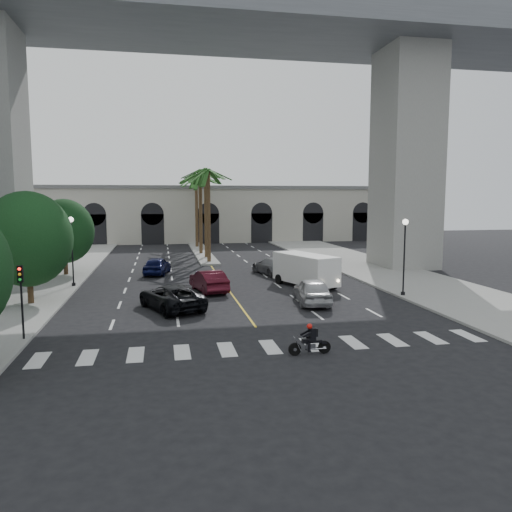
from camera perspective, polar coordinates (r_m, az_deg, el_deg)
The scene contains 24 objects.
ground at distance 24.59m, azimuth 0.88°, elevation -9.34°, with size 140.00×140.00×0.00m, color black.
sidewalk_left at distance 40.05m, azimuth -25.43°, elevation -3.60°, with size 8.00×100.00×0.15m, color gray.
sidewalk_right at distance 43.48m, azimuth 16.46°, elevation -2.44°, with size 8.00×100.00×0.15m, color gray.
median at distance 61.69m, azimuth -6.26°, elevation 0.47°, with size 2.00×24.00×0.20m, color gray.
pier_building at distance 78.32m, azimuth -7.29°, elevation 4.84°, with size 71.00×10.50×8.50m.
bridge at distance 47.34m, azimuth -0.49°, elevation 21.06°, with size 75.00×13.00×26.00m.
palm_a at distance 51.41m, azimuth -5.50°, elevation 9.27°, with size 3.20×3.20×10.30m.
palm_b at distance 55.41m, azimuth -5.78°, elevation 9.37°, with size 3.20×3.20×10.60m.
palm_c at distance 59.35m, azimuth -6.41°, elevation 8.74°, with size 3.20×3.20×10.10m.
palm_d at distance 63.39m, azimuth -6.38°, elevation 9.27°, with size 3.20×3.20×10.90m.
palm_e at distance 67.34m, azimuth -6.86°, elevation 8.73°, with size 3.20×3.20×10.40m.
palm_f at distance 71.36m, azimuth -6.84°, elevation 8.84°, with size 3.20×3.20×10.70m.
street_tree_mid at distance 34.24m, azimuth -24.64°, elevation 1.77°, with size 5.44×5.44×7.21m.
street_tree_far at distance 45.97m, azimuth -21.07°, elevation 2.67°, with size 5.04×5.04×6.68m.
lamp_post_left_far at distance 39.85m, azimuth -20.29°, elevation 1.16°, with size 0.40×0.40×5.35m.
lamp_post_right at distance 35.27m, azimuth 16.60°, elevation 0.62°, with size 0.40×0.40×5.35m.
traffic_signal_far at distance 25.84m, azimuth -25.26°, elevation -3.49°, with size 0.25×0.18×3.65m.
motorcycle_rider at distance 22.09m, azimuth 6.30°, elevation -9.57°, with size 1.92×0.52×1.38m.
car_a at distance 32.28m, azimuth 6.46°, elevation -3.95°, with size 1.99×4.94×1.68m, color #9E9FA3.
car_b at distance 36.25m, azimuth -5.43°, elevation -2.85°, with size 1.67×4.78×1.57m, color #410D18.
car_c at distance 30.84m, azimuth -9.67°, elevation -4.65°, with size 2.55×5.54×1.54m, color black.
car_d at distance 44.15m, azimuth 1.89°, elevation -1.13°, with size 2.14×5.27×1.53m, color slate.
car_e at distance 44.97m, azimuth -11.24°, elevation -1.09°, with size 1.84×4.57×1.56m, color #0D1340.
cargo_van at distance 38.16m, azimuth 5.71°, elevation -1.46°, with size 4.03×6.22×2.48m.
Camera 1 is at (-4.78, -23.13, 6.82)m, focal length 35.00 mm.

